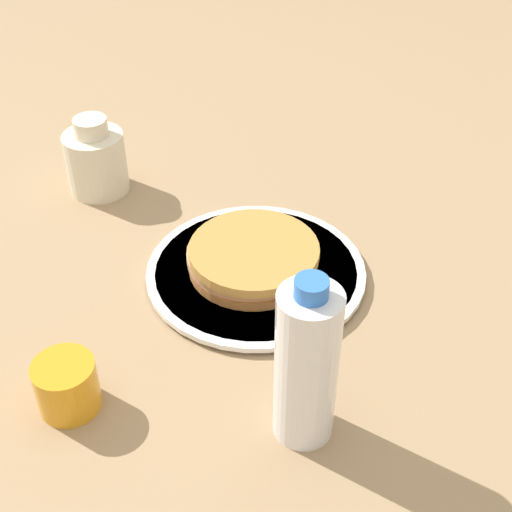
% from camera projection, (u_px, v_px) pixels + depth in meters
% --- Properties ---
extents(ground_plane, '(4.00, 4.00, 0.00)m').
position_uv_depth(ground_plane, '(265.00, 290.00, 0.89)').
color(ground_plane, '#9E7F5B').
extents(plate, '(0.28, 0.28, 0.01)m').
position_uv_depth(plate, '(256.00, 272.00, 0.90)').
color(plate, white).
rests_on(plate, ground_plane).
extents(pancake_stack, '(0.16, 0.17, 0.04)m').
position_uv_depth(pancake_stack, '(253.00, 257.00, 0.89)').
color(pancake_stack, '#BD763B').
rests_on(pancake_stack, plate).
extents(juice_glass, '(0.06, 0.06, 0.06)m').
position_uv_depth(juice_glass, '(67.00, 386.00, 0.73)').
color(juice_glass, orange).
rests_on(juice_glass, ground_plane).
extents(cream_jug, '(0.09, 0.09, 0.12)m').
position_uv_depth(cream_jug, '(96.00, 160.00, 1.03)').
color(cream_jug, beige).
rests_on(cream_jug, ground_plane).
extents(water_bottle_near, '(0.06, 0.06, 0.20)m').
position_uv_depth(water_bottle_near, '(306.00, 365.00, 0.67)').
color(water_bottle_near, white).
rests_on(water_bottle_near, ground_plane).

